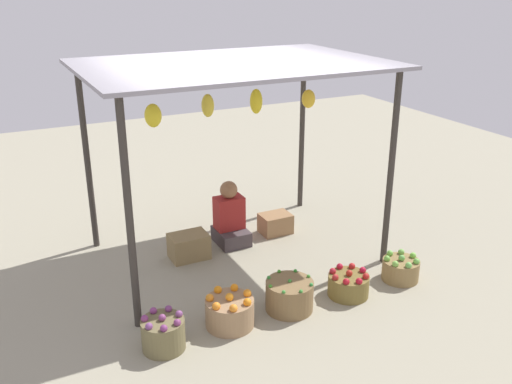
# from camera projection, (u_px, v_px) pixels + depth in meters

# --- Properties ---
(ground_plane) EXTENTS (14.00, 14.00, 0.00)m
(ground_plane) POSITION_uv_depth(u_px,v_px,m) (236.00, 253.00, 6.65)
(ground_plane) COLOR #9C967E
(market_stall_structure) EXTENTS (3.14, 2.16, 2.21)m
(market_stall_structure) POSITION_uv_depth(u_px,v_px,m) (233.00, 80.00, 5.92)
(market_stall_structure) COLOR #38332D
(market_stall_structure) RESTS_ON ground
(vendor_person) EXTENTS (0.36, 0.44, 0.78)m
(vendor_person) POSITION_uv_depth(u_px,v_px,m) (230.00, 220.00, 6.81)
(vendor_person) COLOR #443A3D
(vendor_person) RESTS_ON ground
(basket_purple_onions) EXTENTS (0.38, 0.38, 0.34)m
(basket_purple_onions) POSITION_uv_depth(u_px,v_px,m) (163.00, 333.00, 4.91)
(basket_purple_onions) COLOR brown
(basket_purple_onions) RESTS_ON ground
(basket_oranges) EXTENTS (0.45, 0.45, 0.34)m
(basket_oranges) POSITION_uv_depth(u_px,v_px,m) (230.00, 311.00, 5.24)
(basket_oranges) COLOR #997854
(basket_oranges) RESTS_ON ground
(basket_green_chilies) EXTENTS (0.46, 0.46, 0.33)m
(basket_green_chilies) POSITION_uv_depth(u_px,v_px,m) (289.00, 295.00, 5.48)
(basket_green_chilies) COLOR olive
(basket_green_chilies) RESTS_ON ground
(basket_red_apples) EXTENTS (0.42, 0.42, 0.28)m
(basket_red_apples) POSITION_uv_depth(u_px,v_px,m) (348.00, 284.00, 5.74)
(basket_red_apples) COLOR brown
(basket_red_apples) RESTS_ON ground
(basket_green_apples) EXTENTS (0.39, 0.39, 0.29)m
(basket_green_apples) POSITION_uv_depth(u_px,v_px,m) (401.00, 269.00, 6.03)
(basket_green_apples) COLOR olive
(basket_green_apples) RESTS_ON ground
(wooden_crate_near_vendor) EXTENTS (0.43, 0.31, 0.29)m
(wooden_crate_near_vendor) POSITION_uv_depth(u_px,v_px,m) (189.00, 246.00, 6.49)
(wooden_crate_near_vendor) COLOR olive
(wooden_crate_near_vendor) RESTS_ON ground
(wooden_crate_stacked_rear) EXTENTS (0.38, 0.29, 0.25)m
(wooden_crate_stacked_rear) POSITION_uv_depth(u_px,v_px,m) (275.00, 223.00, 7.13)
(wooden_crate_stacked_rear) COLOR #966D47
(wooden_crate_stacked_rear) RESTS_ON ground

